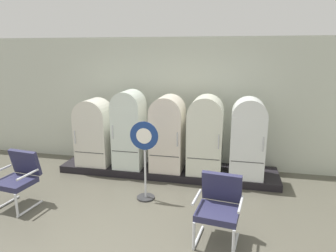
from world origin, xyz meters
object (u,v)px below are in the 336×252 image
Objects in this scene: refrigerator_2 at (168,131)px; refrigerator_3 at (205,133)px; refrigerator_0 at (94,130)px; armchair_left at (19,176)px; refrigerator_4 at (248,136)px; armchair_right at (219,205)px; sign_stand at (145,161)px; refrigerator_1 at (129,127)px.

refrigerator_3 is (0.78, 0.01, 0.01)m from refrigerator_2.
refrigerator_0 is 1.87m from armchair_left.
refrigerator_2 is 1.60m from refrigerator_4.
armchair_right is 1.64m from sign_stand.
refrigerator_1 reaches higher than refrigerator_0.
refrigerator_3 is 1.10× the size of sign_stand.
armchair_left is at bearing -148.79° from refrigerator_3.
sign_stand is at bearing -36.69° from refrigerator_0.
armchair_right is at bearing -34.94° from sign_stand.
refrigerator_1 is 2.28m from armchair_left.
refrigerator_0 is 0.92× the size of refrigerator_4.
refrigerator_2 is 1.09× the size of sign_stand.
refrigerator_2 is 1.65× the size of armchair_right.
armchair_left is (-1.36, -1.76, -0.49)m from refrigerator_1.
refrigerator_3 is (2.40, 0.05, 0.08)m from refrigerator_0.
refrigerator_1 is 1.60m from refrigerator_3.
refrigerator_0 is at bearing -179.96° from refrigerator_4.
refrigerator_2 is (1.62, 0.04, 0.07)m from refrigerator_0.
armchair_right is (2.79, -2.02, -0.37)m from refrigerator_0.
refrigerator_4 reaches higher than refrigerator_2.
refrigerator_4 is (3.23, 0.00, 0.08)m from refrigerator_0.
armchair_left is 0.66× the size of sign_stand.
refrigerator_1 is at bearing 121.10° from sign_stand.
refrigerator_3 reaches higher than sign_stand.
refrigerator_3 is 3.49m from armchair_left.
refrigerator_0 is at bearing 143.31° from sign_stand.
armchair_right is at bearing -79.30° from refrigerator_3.
refrigerator_2 is 2.86m from armchair_left.
refrigerator_0 reaches higher than armchair_right.
refrigerator_1 is at bearing 134.52° from armchair_right.
armchair_right is (1.99, -2.03, -0.49)m from refrigerator_1.
armchair_left is (-0.56, -1.75, -0.37)m from refrigerator_0.
refrigerator_1 reaches higher than refrigerator_4.
refrigerator_2 reaches higher than armchair_left.
refrigerator_2 is (0.83, 0.03, -0.05)m from refrigerator_1.
refrigerator_1 is at bearing 179.81° from refrigerator_4.
refrigerator_4 reaches higher than refrigerator_0.
refrigerator_3 reaches higher than refrigerator_4.
refrigerator_1 is 1.15× the size of sign_stand.
armchair_right is (-0.44, -2.02, -0.45)m from refrigerator_4.
refrigerator_4 is (0.83, -0.04, -0.00)m from refrigerator_3.
refrigerator_4 is at bearing 0.04° from refrigerator_0.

